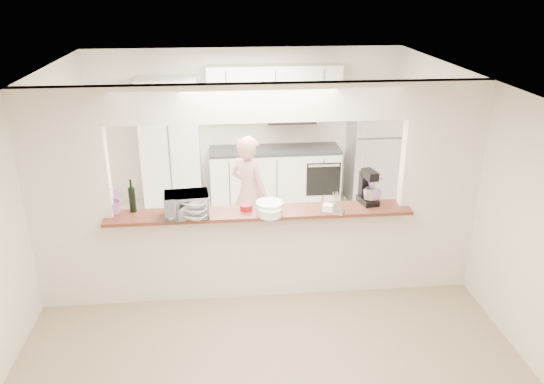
{
  "coord_description": "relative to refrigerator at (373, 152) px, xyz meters",
  "views": [
    {
      "loc": [
        -0.38,
        -5.42,
        3.51
      ],
      "look_at": [
        0.17,
        0.3,
        1.17
      ],
      "focal_mm": 35.0,
      "sensor_mm": 36.0,
      "label": 1
    }
  ],
  "objects": [
    {
      "name": "plate_stack_a",
      "position": [
        -1.95,
        -2.78,
        0.31
      ],
      "size": [
        0.3,
        0.3,
        0.14
      ],
      "color": "white",
      "rests_on": "bar_counter"
    },
    {
      "name": "kitchen_cabinets",
      "position": [
        -2.24,
        0.07,
        0.12
      ],
      "size": [
        3.15,
        0.62,
        2.25
      ],
      "color": "silver",
      "rests_on": "floor"
    },
    {
      "name": "tan_bowl",
      "position": [
        -2.0,
        -2.57,
        0.28
      ],
      "size": [
        0.15,
        0.15,
        0.07
      ],
      "primitive_type": "cylinder",
      "color": "tan",
      "rests_on": "bar_counter"
    },
    {
      "name": "toaster_oven",
      "position": [
        -2.85,
        -2.75,
        0.37
      ],
      "size": [
        0.5,
        0.36,
        0.26
      ],
      "primitive_type": "imported",
      "rotation": [
        0.0,
        0.0,
        0.08
      ],
      "color": "#A3A4A8",
      "rests_on": "bar_counter"
    },
    {
      "name": "refrigerator",
      "position": [
        0.0,
        0.0,
        0.0
      ],
      "size": [
        0.75,
        0.7,
        1.7
      ],
      "primitive_type": "cube",
      "color": "#A0A0A5",
      "rests_on": "floor"
    },
    {
      "name": "stand_mixer",
      "position": [
        -0.8,
        -2.59,
        0.42
      ],
      "size": [
        0.22,
        0.3,
        0.4
      ],
      "color": "black",
      "rests_on": "bar_counter"
    },
    {
      "name": "partition",
      "position": [
        -2.05,
        -2.65,
        0.63
      ],
      "size": [
        5.0,
        0.15,
        2.5
      ],
      "color": "white",
      "rests_on": "floor"
    },
    {
      "name": "plate_stack_b",
      "position": [
        -1.95,
        -2.84,
        0.29
      ],
      "size": [
        0.26,
        0.26,
        0.09
      ],
      "color": "white",
      "rests_on": "bar_counter"
    },
    {
      "name": "serving_bowls",
      "position": [
        -2.75,
        -2.82,
        0.34
      ],
      "size": [
        0.36,
        0.36,
        0.21
      ],
      "primitive_type": "imported",
      "rotation": [
        0.0,
        0.0,
        -0.33
      ],
      "color": "white",
      "rests_on": "bar_counter"
    },
    {
      "name": "red_bowl",
      "position": [
        -2.2,
        -2.66,
        0.27
      ],
      "size": [
        0.14,
        0.14,
        0.06
      ],
      "primitive_type": "cylinder",
      "color": "maroon",
      "rests_on": "bar_counter"
    },
    {
      "name": "person",
      "position": [
        -2.11,
        -1.52,
        -0.05
      ],
      "size": [
        0.69,
        0.68,
        1.61
      ],
      "primitive_type": "imported",
      "rotation": [
        0.0,
        0.0,
        2.39
      ],
      "color": "tan",
      "rests_on": "floor"
    },
    {
      "name": "floor",
      "position": [
        -2.05,
        -2.65,
        -0.85
      ],
      "size": [
        6.0,
        6.0,
        0.0
      ],
      "primitive_type": "plane",
      "color": "#9F866C",
      "rests_on": "ground"
    },
    {
      "name": "utensil_caddy",
      "position": [
        -1.25,
        -2.8,
        0.34
      ],
      "size": [
        0.29,
        0.24,
        0.24
      ],
      "color": "silver",
      "rests_on": "bar_counter"
    },
    {
      "name": "flower_right",
      "position": [
        -0.75,
        -2.6,
        0.44
      ],
      "size": [
        0.26,
        0.26,
        0.39
      ],
      "primitive_type": "imported",
      "rotation": [
        0.0,
        0.0,
        0.23
      ],
      "color": "#AD61B4",
      "rests_on": "bar_counter"
    },
    {
      "name": "wine_bottle_b",
      "position": [
        -3.45,
        -2.58,
        0.39
      ],
      "size": [
        0.08,
        0.08,
        0.38
      ],
      "color": "black",
      "rests_on": "bar_counter"
    },
    {
      "name": "bar_counter",
      "position": [
        -2.05,
        -2.65,
        -0.27
      ],
      "size": [
        3.4,
        0.38,
        1.09
      ],
      "color": "white",
      "rests_on": "floor"
    },
    {
      "name": "tile_overlay",
      "position": [
        -2.05,
        -1.1,
        -0.84
      ],
      "size": [
        5.0,
        2.9,
        0.01
      ],
      "primitive_type": "cube",
      "color": "beige",
      "rests_on": "floor"
    },
    {
      "name": "flower_left",
      "position": [
        -3.65,
        -2.6,
        0.41
      ],
      "size": [
        0.32,
        0.29,
        0.34
      ],
      "primitive_type": "imported",
      "rotation": [
        0.0,
        0.0,
        0.08
      ],
      "color": "#E97BC8",
      "rests_on": "bar_counter"
    },
    {
      "name": "wine_bottle_a",
      "position": [
        -3.45,
        -2.58,
        0.37
      ],
      "size": [
        0.07,
        0.07,
        0.34
      ],
      "color": "black",
      "rests_on": "bar_counter"
    }
  ]
}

